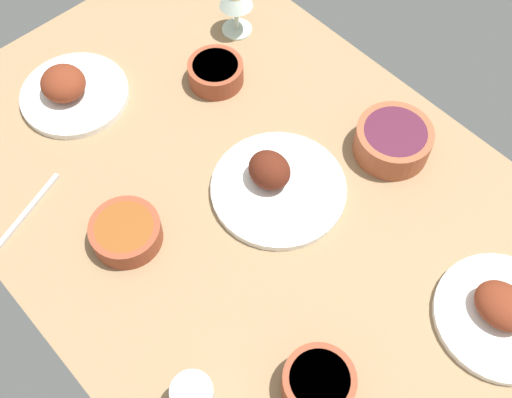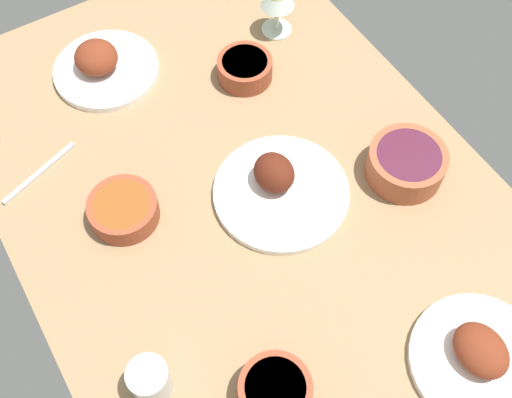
{
  "view_description": "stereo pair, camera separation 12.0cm",
  "coord_description": "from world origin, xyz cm",
  "px_view_note": "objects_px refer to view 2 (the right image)",
  "views": [
    {
      "loc": [
        -45.28,
        41.77,
        108.87
      ],
      "look_at": [
        0.0,
        0.0,
        6.0
      ],
      "focal_mm": 43.91,
      "sensor_mm": 36.0,
      "label": 1
    },
    {
      "loc": [
        -52.51,
        32.22,
        108.87
      ],
      "look_at": [
        0.0,
        0.0,
        6.0
      ],
      "focal_mm": 43.91,
      "sensor_mm": 36.0,
      "label": 2
    }
  ],
  "objects_px": {
    "plate_far_side": "(102,65)",
    "plate_near_viewer": "(279,187)",
    "bowl_soup": "(123,209)",
    "plate_center_main": "(480,358)",
    "fork_loose": "(39,173)",
    "water_tumbler": "(150,380)",
    "bowl_potatoes": "(245,68)",
    "bowl_sauce": "(275,391)",
    "bowl_onions": "(406,163)"
  },
  "relations": [
    {
      "from": "plate_center_main",
      "to": "plate_near_viewer",
      "type": "relative_size",
      "value": 0.89
    },
    {
      "from": "bowl_potatoes",
      "to": "bowl_onions",
      "type": "bearing_deg",
      "value": -160.19
    },
    {
      "from": "plate_center_main",
      "to": "bowl_sauce",
      "type": "distance_m",
      "value": 0.35
    },
    {
      "from": "bowl_soup",
      "to": "water_tumbler",
      "type": "xyz_separation_m",
      "value": [
        -0.32,
        0.1,
        0.01
      ]
    },
    {
      "from": "plate_near_viewer",
      "to": "fork_loose",
      "type": "bearing_deg",
      "value": 53.31
    },
    {
      "from": "plate_center_main",
      "to": "water_tumbler",
      "type": "height_order",
      "value": "water_tumbler"
    },
    {
      "from": "bowl_onions",
      "to": "plate_near_viewer",
      "type": "bearing_deg",
      "value": 68.86
    },
    {
      "from": "plate_center_main",
      "to": "bowl_onions",
      "type": "distance_m",
      "value": 0.39
    },
    {
      "from": "plate_near_viewer",
      "to": "bowl_potatoes",
      "type": "relative_size",
      "value": 2.21
    },
    {
      "from": "plate_center_main",
      "to": "plate_far_side",
      "type": "height_order",
      "value": "plate_far_side"
    },
    {
      "from": "plate_center_main",
      "to": "bowl_potatoes",
      "type": "relative_size",
      "value": 1.98
    },
    {
      "from": "plate_near_viewer",
      "to": "bowl_soup",
      "type": "bearing_deg",
      "value": 68.75
    },
    {
      "from": "plate_center_main",
      "to": "bowl_sauce",
      "type": "relative_size",
      "value": 2.0
    },
    {
      "from": "plate_near_viewer",
      "to": "fork_loose",
      "type": "distance_m",
      "value": 0.48
    },
    {
      "from": "bowl_sauce",
      "to": "bowl_onions",
      "type": "bearing_deg",
      "value": -62.54
    },
    {
      "from": "bowl_soup",
      "to": "water_tumbler",
      "type": "distance_m",
      "value": 0.33
    },
    {
      "from": "plate_center_main",
      "to": "bowl_sauce",
      "type": "xyz_separation_m",
      "value": [
        0.13,
        0.32,
        0.01
      ]
    },
    {
      "from": "bowl_potatoes",
      "to": "fork_loose",
      "type": "xyz_separation_m",
      "value": [
        -0.01,
        0.48,
        -0.02
      ]
    },
    {
      "from": "plate_center_main",
      "to": "plate_near_viewer",
      "type": "xyz_separation_m",
      "value": [
        0.46,
        0.1,
        0.0
      ]
    },
    {
      "from": "plate_far_side",
      "to": "fork_loose",
      "type": "height_order",
      "value": "plate_far_side"
    },
    {
      "from": "plate_far_side",
      "to": "fork_loose",
      "type": "relative_size",
      "value": 1.27
    },
    {
      "from": "plate_center_main",
      "to": "plate_far_side",
      "type": "xyz_separation_m",
      "value": [
        0.93,
        0.27,
        0.0
      ]
    },
    {
      "from": "plate_near_viewer",
      "to": "water_tumbler",
      "type": "distance_m",
      "value": 0.44
    },
    {
      "from": "plate_far_side",
      "to": "water_tumbler",
      "type": "bearing_deg",
      "value": 162.06
    },
    {
      "from": "bowl_onions",
      "to": "bowl_sauce",
      "type": "xyz_separation_m",
      "value": [
        -0.24,
        0.45,
        -0.0
      ]
    },
    {
      "from": "plate_far_side",
      "to": "bowl_potatoes",
      "type": "bearing_deg",
      "value": -123.9
    },
    {
      "from": "plate_center_main",
      "to": "bowl_potatoes",
      "type": "distance_m",
      "value": 0.75
    },
    {
      "from": "plate_near_viewer",
      "to": "bowl_sauce",
      "type": "height_order",
      "value": "plate_near_viewer"
    },
    {
      "from": "plate_center_main",
      "to": "bowl_onions",
      "type": "relative_size",
      "value": 1.55
    },
    {
      "from": "plate_far_side",
      "to": "plate_near_viewer",
      "type": "bearing_deg",
      "value": -160.9
    },
    {
      "from": "bowl_soup",
      "to": "fork_loose",
      "type": "distance_m",
      "value": 0.21
    },
    {
      "from": "fork_loose",
      "to": "plate_far_side",
      "type": "bearing_deg",
      "value": -160.48
    },
    {
      "from": "bowl_soup",
      "to": "plate_far_side",
      "type": "bearing_deg",
      "value": -18.25
    },
    {
      "from": "bowl_soup",
      "to": "fork_loose",
      "type": "bearing_deg",
      "value": 30.52
    },
    {
      "from": "bowl_soup",
      "to": "bowl_potatoes",
      "type": "xyz_separation_m",
      "value": [
        0.18,
        -0.38,
        0.0
      ]
    },
    {
      "from": "plate_near_viewer",
      "to": "plate_far_side",
      "type": "height_order",
      "value": "plate_near_viewer"
    },
    {
      "from": "bowl_soup",
      "to": "bowl_potatoes",
      "type": "distance_m",
      "value": 0.42
    },
    {
      "from": "water_tumbler",
      "to": "bowl_sauce",
      "type": "bearing_deg",
      "value": -125.93
    },
    {
      "from": "bowl_sauce",
      "to": "bowl_soup",
      "type": "bearing_deg",
      "value": 8.06
    },
    {
      "from": "bowl_sauce",
      "to": "fork_loose",
      "type": "xyz_separation_m",
      "value": [
        0.61,
        0.17,
        -0.03
      ]
    },
    {
      "from": "bowl_sauce",
      "to": "water_tumbler",
      "type": "bearing_deg",
      "value": 54.07
    },
    {
      "from": "bowl_soup",
      "to": "bowl_potatoes",
      "type": "bearing_deg",
      "value": -64.1
    },
    {
      "from": "bowl_soup",
      "to": "bowl_onions",
      "type": "bearing_deg",
      "value": -111.2
    },
    {
      "from": "plate_near_viewer",
      "to": "bowl_onions",
      "type": "xyz_separation_m",
      "value": [
        -0.09,
        -0.24,
        0.02
      ]
    },
    {
      "from": "water_tumbler",
      "to": "fork_loose",
      "type": "relative_size",
      "value": 0.43
    },
    {
      "from": "plate_near_viewer",
      "to": "bowl_sauce",
      "type": "relative_size",
      "value": 2.23
    },
    {
      "from": "plate_near_viewer",
      "to": "bowl_onions",
      "type": "relative_size",
      "value": 1.73
    },
    {
      "from": "plate_far_side",
      "to": "bowl_soup",
      "type": "distance_m",
      "value": 0.38
    },
    {
      "from": "bowl_soup",
      "to": "plate_center_main",
      "type": "bearing_deg",
      "value": -145.82
    },
    {
      "from": "plate_far_side",
      "to": "bowl_soup",
      "type": "relative_size",
      "value": 1.74
    }
  ]
}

